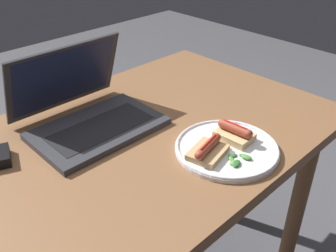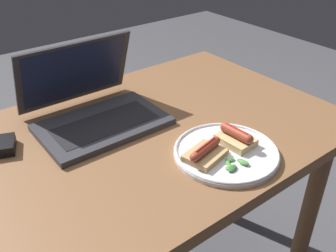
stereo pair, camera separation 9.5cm
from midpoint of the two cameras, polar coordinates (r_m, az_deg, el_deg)
desk at (r=1.13m, az=0.93°, el=-4.95°), size 1.04×0.74×0.75m
laptop at (r=1.08m, az=-8.67°, el=2.52°), size 0.35×0.30×0.22m
plate at (r=0.97m, az=11.66°, el=-4.00°), size 0.27×0.27×0.02m
sausage_toast_left at (r=0.99m, az=13.05°, el=-1.78°), size 0.08×0.10×0.05m
sausage_toast_middle at (r=0.92m, az=8.64°, el=-4.14°), size 0.11×0.10×0.04m
salad_pile at (r=0.92m, az=13.17°, el=-5.83°), size 0.07×0.06×0.01m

